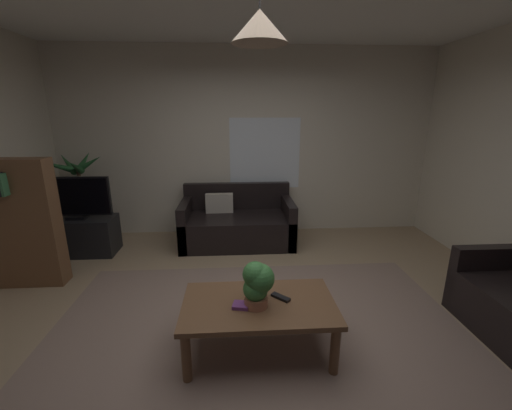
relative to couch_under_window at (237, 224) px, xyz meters
The scene contains 14 objects.
floor 2.02m from the couch_under_window, 85.23° to the right, with size 5.62×4.97×0.02m, color #9E8466.
rug 2.22m from the couch_under_window, 85.67° to the right, with size 3.65×2.73×0.01m, color gray.
wall_back 1.24m from the couch_under_window, 72.28° to the left, with size 5.74×0.06×2.77m, color beige.
window_pane 1.17m from the couch_under_window, 47.83° to the left, with size 1.07×0.01×1.07m, color white.
couch_under_window is the anchor object (origin of this frame).
coffee_table 2.28m from the couch_under_window, 86.20° to the right, with size 1.18×0.67×0.43m.
book_on_table_0 2.33m from the couch_under_window, 89.73° to the right, with size 0.12×0.10×0.03m, color #72387F.
remote_on_table_0 2.26m from the couch_under_window, 81.69° to the right, with size 0.05×0.16×0.02m, color black.
potted_plant_on_table 2.35m from the couch_under_window, 86.66° to the right, with size 0.24×0.22×0.36m.
tv_stand 2.11m from the couch_under_window, behind, with size 0.90×0.44×0.50m, color black.
tv 2.18m from the couch_under_window, behind, with size 0.91×0.16×0.56m.
potted_palm_corner 2.26m from the couch_under_window, behind, with size 0.84×0.80×1.33m.
bookshelf_corner 2.55m from the couch_under_window, 155.10° to the right, with size 0.70×0.31×1.40m.
pendant_lamp 3.09m from the couch_under_window, 86.20° to the right, with size 0.36×0.36×0.52m.
Camera 1 is at (-0.18, -2.47, 1.85)m, focal length 22.74 mm.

